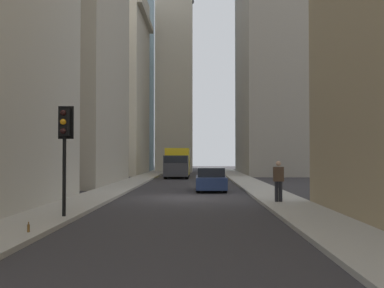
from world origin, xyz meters
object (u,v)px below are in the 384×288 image
at_px(sedan_navy, 211,180).
at_px(pedestrian, 278,179).
at_px(delivery_truck, 177,163).
at_px(discarded_bottle, 28,228).
at_px(traffic_light_foreground, 64,135).

relative_size(sedan_navy, pedestrian, 2.43).
bearing_deg(delivery_truck, discarded_bottle, 175.71).
bearing_deg(sedan_navy, discarded_bottle, 161.63).
bearing_deg(traffic_light_foreground, sedan_navy, -22.49).
relative_size(sedan_navy, traffic_light_foreground, 1.17).
distance_m(traffic_light_foreground, pedestrian, 9.46).
bearing_deg(discarded_bottle, traffic_light_foreground, -0.10).
height_order(delivery_truck, sedan_navy, delivery_truck).
height_order(sedan_navy, discarded_bottle, sedan_navy).
height_order(sedan_navy, pedestrian, pedestrian).
bearing_deg(delivery_truck, sedan_navy, -170.26).
height_order(sedan_navy, traffic_light_foreground, traffic_light_foreground).
xyz_separation_m(pedestrian, discarded_bottle, (-7.96, 7.94, -0.86)).
bearing_deg(pedestrian, sedan_navy, 19.63).
distance_m(delivery_truck, discarded_bottle, 32.06).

